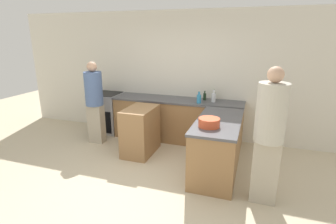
{
  "coord_description": "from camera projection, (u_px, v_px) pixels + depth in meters",
  "views": [
    {
      "loc": [
        1.53,
        -3.16,
        2.19
      ],
      "look_at": [
        0.17,
        0.86,
        0.94
      ],
      "focal_mm": 28.0,
      "sensor_mm": 36.0,
      "label": 1
    }
  ],
  "objects": [
    {
      "name": "ground_plane",
      "position": [
        139.0,
        186.0,
        3.96
      ],
      "size": [
        14.0,
        14.0,
        0.0
      ],
      "primitive_type": "plane",
      "color": "beige"
    },
    {
      "name": "wine_bottle_dark",
      "position": [
        205.0,
        96.0,
        5.42
      ],
      "size": [
        0.06,
        0.06,
        0.19
      ],
      "color": "black",
      "rests_on": "counter_back"
    },
    {
      "name": "mixing_bowl",
      "position": [
        209.0,
        122.0,
        3.83
      ],
      "size": [
        0.31,
        0.31,
        0.13
      ],
      "color": "#DB512D",
      "rests_on": "counter_peninsula"
    },
    {
      "name": "counter_peninsula",
      "position": [
        218.0,
        146.0,
        4.3
      ],
      "size": [
        0.69,
        1.61,
        0.9
      ],
      "color": "olive",
      "rests_on": "ground_plane"
    },
    {
      "name": "vinegar_bottle_clear",
      "position": [
        214.0,
        97.0,
        5.24
      ],
      "size": [
        0.09,
        0.09,
        0.25
      ],
      "color": "silver",
      "rests_on": "counter_back"
    },
    {
      "name": "counter_back",
      "position": [
        177.0,
        120.0,
        5.62
      ],
      "size": [
        2.75,
        0.65,
        0.9
      ],
      "color": "olive",
      "rests_on": "ground_plane"
    },
    {
      "name": "person_by_range",
      "position": [
        94.0,
        100.0,
        5.35
      ],
      "size": [
        0.35,
        0.35,
        1.69
      ],
      "color": "#ADA38E",
      "rests_on": "ground_plane"
    },
    {
      "name": "island_table",
      "position": [
        140.0,
        131.0,
        4.97
      ],
      "size": [
        0.51,
        0.81,
        0.89
      ],
      "color": "#997047",
      "rests_on": "ground_plane"
    },
    {
      "name": "person_at_peninsula",
      "position": [
        269.0,
        133.0,
        3.34
      ],
      "size": [
        0.38,
        0.38,
        1.84
      ],
      "color": "#ADA38E",
      "rests_on": "ground_plane"
    },
    {
      "name": "range_oven",
      "position": [
        107.0,
        112.0,
        6.15
      ],
      "size": [
        0.69,
        0.63,
        0.91
      ],
      "color": "#99999E",
      "rests_on": "ground_plane"
    },
    {
      "name": "wall_back",
      "position": [
        182.0,
        76.0,
        5.67
      ],
      "size": [
        8.0,
        0.06,
        2.7
      ],
      "color": "silver",
      "rests_on": "ground_plane"
    },
    {
      "name": "dish_soap_bottle",
      "position": [
        199.0,
        99.0,
        5.17
      ],
      "size": [
        0.09,
        0.09,
        0.23
      ],
      "color": "#338CBF",
      "rests_on": "counter_back"
    },
    {
      "name": "olive_oil_bottle",
      "position": [
        214.0,
        96.0,
        5.38
      ],
      "size": [
        0.06,
        0.06,
        0.23
      ],
      "color": "#475B1E",
      "rests_on": "counter_back"
    }
  ]
}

